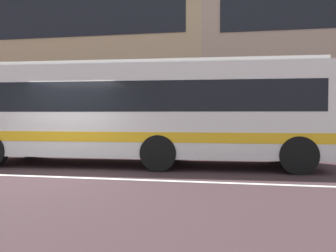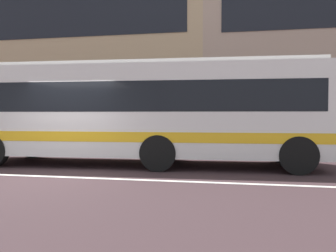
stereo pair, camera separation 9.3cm
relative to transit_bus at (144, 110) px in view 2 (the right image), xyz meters
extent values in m
plane|color=#3C2B2E|center=(-1.76, -2.39, -1.71)|extent=(160.00, 160.00, 0.00)
cube|color=silver|center=(-1.76, -2.39, -1.70)|extent=(60.00, 0.16, 0.01)
cube|color=tan|center=(-9.55, 13.70, 4.61)|extent=(21.35, 10.73, 12.63)
cube|color=black|center=(-9.55, 8.31, 5.62)|extent=(19.64, 0.04, 2.53)
cube|color=silver|center=(0.00, 0.00, -0.04)|extent=(10.75, 2.93, 2.63)
cube|color=black|center=(0.00, 0.00, 0.35)|extent=(10.12, 2.92, 0.84)
cube|color=yellow|center=(0.00, 0.00, -0.77)|extent=(10.54, 2.94, 0.28)
cube|color=silver|center=(0.00, 0.00, 1.33)|extent=(10.31, 2.52, 0.12)
cylinder|color=black|center=(-4.37, 0.94, -1.21)|extent=(1.01, 0.32, 1.00)
cylinder|color=black|center=(0.70, -1.10, -1.21)|extent=(1.01, 0.32, 1.00)
cylinder|color=black|center=(0.60, 1.16, -1.21)|extent=(1.01, 0.32, 1.00)
cylinder|color=black|center=(4.37, -0.94, -1.21)|extent=(1.01, 0.32, 1.00)
cylinder|color=black|center=(4.27, 1.32, -1.21)|extent=(1.01, 0.32, 1.00)
camera|label=1|loc=(2.57, -10.12, -0.14)|focal=36.09mm
camera|label=2|loc=(2.66, -10.10, -0.14)|focal=36.09mm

